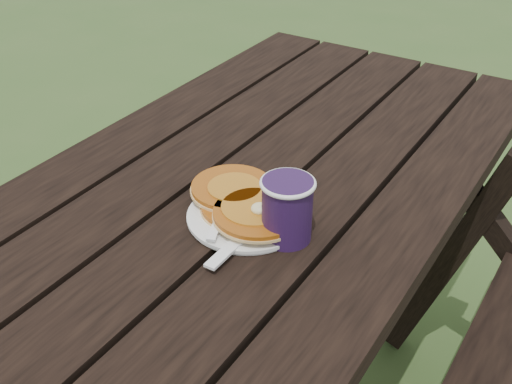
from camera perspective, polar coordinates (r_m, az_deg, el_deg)
The scene contains 6 objects.
picnic_table at distance 1.37m, azimuth -4.21°, elevation -15.40°, with size 1.36×1.80×0.75m.
plate at distance 1.10m, azimuth -0.75°, elevation -2.21°, with size 0.20×0.20×0.01m, color white.
pancake_stack at distance 1.10m, azimuth -0.94°, elevation -0.95°, with size 0.23×0.19×0.04m.
knife at distance 1.04m, azimuth -1.32°, elevation -4.08°, with size 0.02×0.18×0.01m, color white.
fork at distance 1.07m, azimuth -3.34°, elevation -2.59°, with size 0.03×0.16×0.01m, color white, non-canonical shape.
coffee_cup at distance 1.03m, azimuth 2.79°, elevation -1.28°, with size 0.09×0.09×0.11m.
Camera 1 is at (0.57, -0.72, 1.39)m, focal length 45.00 mm.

